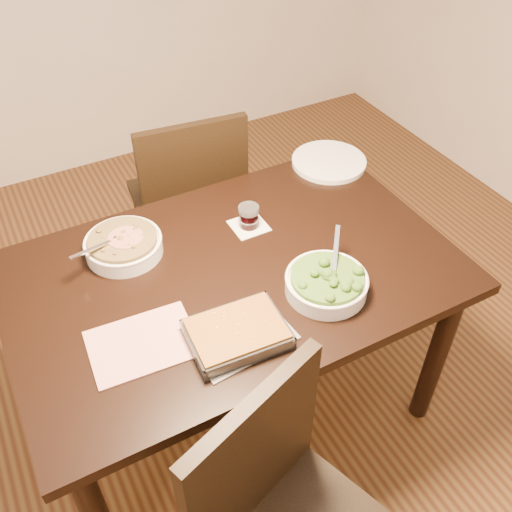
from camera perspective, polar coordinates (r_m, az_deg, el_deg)
ground at (r=2.38m, az=-1.80°, el=-14.47°), size 4.00×4.00×0.00m
table at (r=1.87m, az=-2.23°, el=-3.46°), size 1.40×0.90×0.75m
magazine_a at (r=1.63m, az=-11.26°, el=-8.57°), size 0.31×0.23×0.01m
magazine_b at (r=1.61m, az=-1.72°, el=-8.02°), size 0.30×0.23×0.01m
coaster at (r=1.96m, az=-0.71°, el=3.04°), size 0.12×0.12×0.00m
stew_bowl at (r=1.88m, az=-13.11°, el=1.11°), size 0.26×0.25×0.09m
broccoli_bowl at (r=1.72m, az=7.05°, el=-2.67°), size 0.25×0.26×0.10m
baking_dish at (r=1.59m, az=-1.91°, el=-7.74°), size 0.28×0.21×0.05m
wine_tumbler at (r=1.93m, az=-0.73°, el=4.02°), size 0.07×0.07×0.08m
dinner_plate at (r=2.28m, az=7.30°, el=9.34°), size 0.29×0.29×0.02m
chair_far at (r=2.49m, az=-6.62°, el=5.85°), size 0.49×0.49×0.94m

